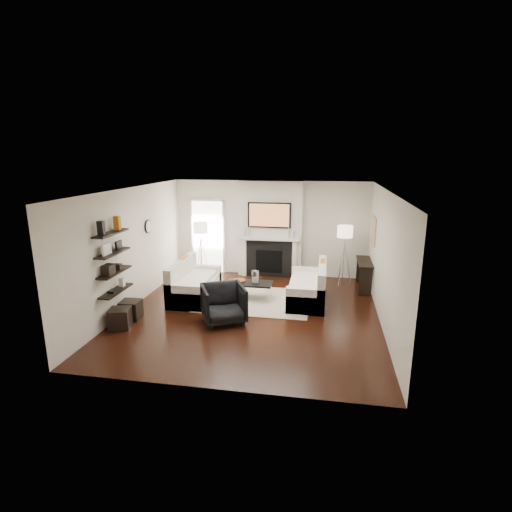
% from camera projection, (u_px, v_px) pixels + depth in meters
% --- Properties ---
extents(room_envelope, '(6.00, 6.00, 6.00)m').
position_uv_depth(room_envelope, '(251.00, 254.00, 8.50)').
color(room_envelope, black).
rests_on(room_envelope, ground).
extents(chimney_breast, '(1.80, 0.25, 2.70)m').
position_uv_depth(chimney_breast, '(270.00, 229.00, 11.24)').
color(chimney_breast, silver).
rests_on(chimney_breast, floor).
extents(fireplace_surround, '(1.30, 0.02, 1.04)m').
position_uv_depth(fireplace_surround, '(269.00, 259.00, 11.32)').
color(fireplace_surround, black).
rests_on(fireplace_surround, floor).
extents(firebox, '(0.75, 0.02, 0.65)m').
position_uv_depth(firebox, '(269.00, 262.00, 11.33)').
color(firebox, black).
rests_on(firebox, floor).
extents(mantel_pilaster_l, '(0.12, 0.08, 1.10)m').
position_uv_depth(mantel_pilaster_l, '(244.00, 257.00, 11.40)').
color(mantel_pilaster_l, white).
rests_on(mantel_pilaster_l, floor).
extents(mantel_pilaster_r, '(0.12, 0.08, 1.10)m').
position_uv_depth(mantel_pilaster_r, '(294.00, 259.00, 11.16)').
color(mantel_pilaster_r, white).
rests_on(mantel_pilaster_r, floor).
extents(mantel_shelf, '(1.70, 0.18, 0.07)m').
position_uv_depth(mantel_shelf, '(269.00, 239.00, 11.12)').
color(mantel_shelf, white).
rests_on(mantel_shelf, chimney_breast).
extents(tv_body, '(1.20, 0.06, 0.70)m').
position_uv_depth(tv_body, '(269.00, 215.00, 10.98)').
color(tv_body, black).
rests_on(tv_body, chimney_breast).
extents(tv_screen, '(1.10, 0.00, 0.62)m').
position_uv_depth(tv_screen, '(269.00, 215.00, 10.95)').
color(tv_screen, '#BF723F').
rests_on(tv_screen, tv_body).
extents(candlestick_l_tall, '(0.04, 0.04, 0.30)m').
position_uv_depth(candlestick_l_tall, '(250.00, 232.00, 11.18)').
color(candlestick_l_tall, silver).
rests_on(candlestick_l_tall, mantel_shelf).
extents(candlestick_l_short, '(0.04, 0.04, 0.24)m').
position_uv_depth(candlestick_l_short, '(245.00, 232.00, 11.20)').
color(candlestick_l_short, silver).
rests_on(candlestick_l_short, mantel_shelf).
extents(candlestick_r_tall, '(0.04, 0.04, 0.30)m').
position_uv_depth(candlestick_r_tall, '(289.00, 233.00, 10.99)').
color(candlestick_r_tall, silver).
rests_on(candlestick_r_tall, mantel_shelf).
extents(candlestick_r_short, '(0.04, 0.04, 0.24)m').
position_uv_depth(candlestick_r_short, '(293.00, 234.00, 10.98)').
color(candlestick_r_short, silver).
rests_on(candlestick_r_short, mantel_shelf).
extents(hallway_panel, '(0.90, 0.02, 2.10)m').
position_uv_depth(hallway_panel, '(208.00, 237.00, 11.72)').
color(hallway_panel, white).
rests_on(hallway_panel, floor).
extents(door_trim_l, '(0.06, 0.06, 2.16)m').
position_uv_depth(door_trim_l, '(192.00, 236.00, 11.79)').
color(door_trim_l, white).
rests_on(door_trim_l, floor).
extents(door_trim_r, '(0.06, 0.06, 2.16)m').
position_uv_depth(door_trim_r, '(224.00, 238.00, 11.62)').
color(door_trim_r, white).
rests_on(door_trim_r, floor).
extents(door_trim_top, '(1.02, 0.06, 0.06)m').
position_uv_depth(door_trim_top, '(207.00, 200.00, 11.44)').
color(door_trim_top, white).
rests_on(door_trim_top, wall_back).
extents(rug, '(2.60, 2.00, 0.01)m').
position_uv_depth(rug, '(255.00, 300.00, 9.58)').
color(rug, '#BBB099').
rests_on(rug, floor).
extents(loveseat_left_base, '(0.85, 1.80, 0.42)m').
position_uv_depth(loveseat_left_base, '(195.00, 290.00, 9.71)').
color(loveseat_left_base, white).
rests_on(loveseat_left_base, floor).
extents(loveseat_left_back, '(0.18, 1.80, 0.80)m').
position_uv_depth(loveseat_left_back, '(182.00, 276.00, 9.69)').
color(loveseat_left_back, white).
rests_on(loveseat_left_back, floor).
extents(loveseat_left_arm_n, '(0.85, 0.18, 0.60)m').
position_uv_depth(loveseat_left_arm_n, '(184.00, 297.00, 8.92)').
color(loveseat_left_arm_n, white).
rests_on(loveseat_left_arm_n, floor).
extents(loveseat_left_arm_s, '(0.85, 0.18, 0.60)m').
position_uv_depth(loveseat_left_arm_s, '(205.00, 276.00, 10.46)').
color(loveseat_left_arm_s, white).
rests_on(loveseat_left_arm_s, floor).
extents(loveseat_left_cushion, '(0.63, 1.44, 0.10)m').
position_uv_depth(loveseat_left_cushion, '(197.00, 279.00, 9.64)').
color(loveseat_left_cushion, white).
rests_on(loveseat_left_cushion, loveseat_left_base).
extents(pillow_left_orange, '(0.10, 0.42, 0.42)m').
position_uv_depth(pillow_left_orange, '(185.00, 265.00, 9.93)').
color(pillow_left_orange, '#BA6A17').
rests_on(pillow_left_orange, loveseat_left_cushion).
extents(pillow_left_charcoal, '(0.10, 0.40, 0.40)m').
position_uv_depth(pillow_left_charcoal, '(177.00, 272.00, 9.36)').
color(pillow_left_charcoal, black).
rests_on(pillow_left_charcoal, loveseat_left_cushion).
extents(loveseat_right_base, '(0.85, 1.80, 0.42)m').
position_uv_depth(loveseat_right_base, '(307.00, 293.00, 9.49)').
color(loveseat_right_base, white).
rests_on(loveseat_right_base, floor).
extents(loveseat_right_back, '(0.18, 1.80, 0.80)m').
position_uv_depth(loveseat_right_back, '(322.00, 281.00, 9.35)').
color(loveseat_right_back, white).
rests_on(loveseat_right_back, floor).
extents(loveseat_right_arm_n, '(0.85, 0.18, 0.60)m').
position_uv_depth(loveseat_right_arm_n, '(305.00, 301.00, 8.69)').
color(loveseat_right_arm_n, white).
rests_on(loveseat_right_arm_n, floor).
extents(loveseat_right_arm_s, '(0.85, 0.18, 0.60)m').
position_uv_depth(loveseat_right_arm_s, '(309.00, 279.00, 10.24)').
color(loveseat_right_arm_s, white).
rests_on(loveseat_right_arm_s, floor).
extents(loveseat_right_cushion, '(0.63, 1.44, 0.10)m').
position_uv_depth(loveseat_right_cushion, '(305.00, 282.00, 9.43)').
color(loveseat_right_cushion, white).
rests_on(loveseat_right_cushion, loveseat_right_base).
extents(pillow_right_orange, '(0.10, 0.42, 0.42)m').
position_uv_depth(pillow_right_orange, '(322.00, 269.00, 9.59)').
color(pillow_right_orange, '#BA6A17').
rests_on(pillow_right_orange, loveseat_right_cushion).
extents(pillow_right_charcoal, '(0.10, 0.40, 0.40)m').
position_uv_depth(pillow_right_charcoal, '(322.00, 277.00, 9.02)').
color(pillow_right_charcoal, black).
rests_on(pillow_right_charcoal, loveseat_right_cushion).
extents(coffee_table, '(1.10, 0.55, 0.04)m').
position_uv_depth(coffee_table, '(249.00, 283.00, 9.59)').
color(coffee_table, black).
rests_on(coffee_table, floor).
extents(coffee_leg_nw, '(0.02, 0.02, 0.38)m').
position_uv_depth(coffee_leg_nw, '(227.00, 293.00, 9.52)').
color(coffee_leg_nw, silver).
rests_on(coffee_leg_nw, floor).
extents(coffee_leg_ne, '(0.02, 0.02, 0.38)m').
position_uv_depth(coffee_leg_ne, '(268.00, 296.00, 9.35)').
color(coffee_leg_ne, silver).
rests_on(coffee_leg_ne, floor).
extents(coffee_leg_sw, '(0.02, 0.02, 0.38)m').
position_uv_depth(coffee_leg_sw, '(231.00, 287.00, 9.94)').
color(coffee_leg_sw, silver).
rests_on(coffee_leg_sw, floor).
extents(coffee_leg_se, '(0.02, 0.02, 0.38)m').
position_uv_depth(coffee_leg_se, '(271.00, 290.00, 9.77)').
color(coffee_leg_se, silver).
rests_on(coffee_leg_se, floor).
extents(hurricane_glass, '(0.17, 0.17, 0.30)m').
position_uv_depth(hurricane_glass, '(255.00, 277.00, 9.53)').
color(hurricane_glass, white).
rests_on(hurricane_glass, coffee_table).
extents(hurricane_candle, '(0.09, 0.09, 0.14)m').
position_uv_depth(hurricane_candle, '(255.00, 280.00, 9.54)').
color(hurricane_candle, white).
rests_on(hurricane_candle, coffee_table).
extents(copper_bowl, '(0.31, 0.31, 0.05)m').
position_uv_depth(copper_bowl, '(239.00, 281.00, 9.62)').
color(copper_bowl, '#9C4A1A').
rests_on(copper_bowl, coffee_table).
extents(armchair, '(1.10, 1.08, 0.87)m').
position_uv_depth(armchair, '(224.00, 302.00, 8.27)').
color(armchair, black).
rests_on(armchair, floor).
extents(lamp_left_post, '(0.02, 0.02, 1.20)m').
position_uv_depth(lamp_left_post, '(202.00, 257.00, 11.19)').
color(lamp_left_post, silver).
rests_on(lamp_left_post, floor).
extents(lamp_left_shade, '(0.40, 0.40, 0.30)m').
position_uv_depth(lamp_left_shade, '(201.00, 228.00, 10.98)').
color(lamp_left_shade, white).
rests_on(lamp_left_shade, lamp_left_post).
extents(lamp_left_leg_a, '(0.25, 0.02, 1.23)m').
position_uv_depth(lamp_left_leg_a, '(205.00, 258.00, 11.17)').
color(lamp_left_leg_a, silver).
rests_on(lamp_left_leg_a, floor).
extents(lamp_left_leg_b, '(0.14, 0.22, 1.23)m').
position_uv_depth(lamp_left_leg_b, '(201.00, 256.00, 11.29)').
color(lamp_left_leg_b, silver).
rests_on(lamp_left_leg_b, floor).
extents(lamp_left_leg_c, '(0.14, 0.22, 1.23)m').
position_uv_depth(lamp_left_leg_c, '(199.00, 258.00, 11.10)').
color(lamp_left_leg_c, silver).
rests_on(lamp_left_leg_c, floor).
extents(lamp_right_post, '(0.02, 0.02, 1.20)m').
position_uv_depth(lamp_right_post, '(343.00, 263.00, 10.63)').
color(lamp_right_post, silver).
rests_on(lamp_right_post, floor).
extents(lamp_right_shade, '(0.40, 0.40, 0.30)m').
position_uv_depth(lamp_right_shade, '(345.00, 231.00, 10.42)').
color(lamp_right_shade, white).
rests_on(lamp_right_shade, lamp_right_post).
extents(lamp_right_leg_a, '(0.25, 0.02, 1.23)m').
position_uv_depth(lamp_right_leg_a, '(348.00, 263.00, 10.61)').
color(lamp_right_leg_a, silver).
rests_on(lamp_right_leg_a, floor).
extents(lamp_right_leg_b, '(0.14, 0.22, 1.23)m').
position_uv_depth(lamp_right_leg_b, '(341.00, 262.00, 10.73)').
color(lamp_right_leg_b, silver).
rests_on(lamp_right_leg_b, floor).
extents(lamp_right_leg_c, '(0.14, 0.22, 1.23)m').
position_uv_depth(lamp_right_leg_c, '(341.00, 264.00, 10.54)').
color(lamp_right_leg_c, silver).
rests_on(lamp_right_leg_c, floor).
extents(console_top, '(0.35, 1.20, 0.04)m').
position_uv_depth(console_top, '(365.00, 262.00, 10.23)').
color(console_top, black).
rests_on(console_top, floor).
extents(console_leg_n, '(0.30, 0.04, 0.71)m').
position_uv_depth(console_leg_n, '(366.00, 282.00, 9.80)').
color(console_leg_n, black).
rests_on(console_leg_n, floor).
extents(console_leg_s, '(0.30, 0.04, 0.71)m').
position_uv_depth(console_leg_s, '(362.00, 270.00, 10.85)').
color(console_leg_s, black).
rests_on(console_leg_s, floor).
extents(wall_art, '(0.03, 0.70, 0.70)m').
position_uv_depth(wall_art, '(374.00, 231.00, 9.94)').
color(wall_art, tan).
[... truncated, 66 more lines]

